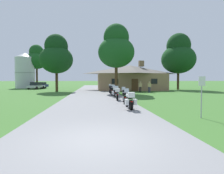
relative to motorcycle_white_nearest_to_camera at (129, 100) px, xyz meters
name	(u,v)px	position (x,y,z in m)	size (l,w,h in m)	color
ground_plane	(95,94)	(-2.18, 13.85, -0.61)	(500.00, 500.00, 0.00)	#386628
asphalt_driveway	(95,95)	(-2.18, 11.85, -0.58)	(6.40, 80.00, 0.06)	slate
motorcycle_white_nearest_to_camera	(129,100)	(0.00, 0.00, 0.00)	(0.72, 2.08, 1.30)	black
motorcycle_black_second_in_row	(124,96)	(0.15, 2.89, 0.01)	(0.68, 2.08, 1.30)	black
motorcycle_silver_third_in_row	(117,94)	(-0.12, 5.45, 0.01)	(0.68, 2.08, 1.30)	black
motorcycle_green_fourth_in_row	(115,92)	(-0.02, 8.25, 0.00)	(0.72, 2.08, 1.30)	black
motorcycle_silver_fifth_in_row	(112,91)	(-0.04, 10.82, 0.00)	(0.91, 2.08, 1.30)	black
motorcycle_yellow_farthest_in_row	(110,90)	(-0.03, 13.39, 0.01)	(0.66, 2.08, 1.30)	black
stone_lodge	(130,77)	(4.67, 23.16, 1.82)	(12.92, 8.73, 5.62)	#896B4C
bystander_tan_shirt_near_lodge	(140,86)	(4.91, 16.24, 0.34)	(0.55, 0.26, 1.69)	black
bystander_tan_shirt_beside_signpost	(149,86)	(6.15, 15.58, 0.34)	(0.54, 0.29, 1.69)	navy
metal_signpost_roadside	(202,92)	(3.17, -2.95, 0.74)	(0.36, 0.06, 2.14)	#9EA0A5
tree_by_lodge_front	(116,48)	(1.01, 15.23, 6.00)	(5.33, 5.33, 10.12)	#422D19
tree_left_near	(56,56)	(-8.46, 19.76, 5.34)	(5.41, 5.41, 9.50)	#422D19
tree_right_of_lodge	(178,55)	(14.26, 23.06, 6.13)	(6.54, 6.54, 11.03)	#422D19
tree_left_far	(37,58)	(-16.00, 34.61, 6.59)	(4.88, 4.88, 10.42)	#422D19
metal_silo_distant	(25,70)	(-18.32, 33.35, 3.51)	(4.38, 4.38, 8.22)	#B2B7BC
parked_navy_suv_far_left	(38,85)	(-15.19, 32.31, 0.17)	(4.93, 3.02, 1.40)	navy
parked_silver_sedan_far_left	(36,86)	(-14.31, 28.17, 0.03)	(2.79, 4.52, 1.20)	#ADAFB7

